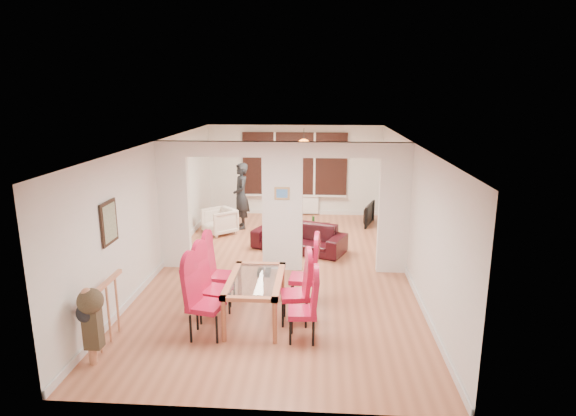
# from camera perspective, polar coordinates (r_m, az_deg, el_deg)

# --- Properties ---
(floor) EXTENTS (5.00, 9.00, 0.01)m
(floor) POSITION_cam_1_polar(r_m,az_deg,el_deg) (9.97, -0.64, -7.17)
(floor) COLOR #B06647
(floor) RESTS_ON ground
(room_walls) EXTENTS (5.00, 9.00, 2.60)m
(room_walls) POSITION_cam_1_polar(r_m,az_deg,el_deg) (9.58, -0.66, 0.11)
(room_walls) COLOR silver
(room_walls) RESTS_ON floor
(divider_wall) EXTENTS (5.00, 0.18, 2.60)m
(divider_wall) POSITION_cam_1_polar(r_m,az_deg,el_deg) (9.58, -0.66, 0.11)
(divider_wall) COLOR white
(divider_wall) RESTS_ON floor
(bay_window_blinds) EXTENTS (3.00, 0.08, 1.80)m
(bay_window_blinds) POSITION_cam_1_polar(r_m,az_deg,el_deg) (13.89, 0.79, 5.26)
(bay_window_blinds) COLOR black
(bay_window_blinds) RESTS_ON room_walls
(radiator) EXTENTS (1.40, 0.08, 0.50)m
(radiator) POSITION_cam_1_polar(r_m,az_deg,el_deg) (14.08, 0.77, 0.40)
(radiator) COLOR white
(radiator) RESTS_ON floor
(pendant_light) EXTENTS (0.36, 0.36, 0.36)m
(pendant_light) POSITION_cam_1_polar(r_m,az_deg,el_deg) (12.66, 1.89, 7.39)
(pendant_light) COLOR orange
(pendant_light) RESTS_ON room_walls
(stair_newel) EXTENTS (0.40, 1.20, 1.10)m
(stair_newel) POSITION_cam_1_polar(r_m,az_deg,el_deg) (7.42, -20.72, -11.18)
(stair_newel) COLOR tan
(stair_newel) RESTS_ON floor
(wall_poster) EXTENTS (0.04, 0.52, 0.67)m
(wall_poster) POSITION_cam_1_polar(r_m,az_deg,el_deg) (7.84, -20.45, -1.63)
(wall_poster) COLOR gray
(wall_poster) RESTS_ON room_walls
(pillar_photo) EXTENTS (0.30, 0.03, 0.25)m
(pillar_photo) POSITION_cam_1_polar(r_m,az_deg,el_deg) (9.41, -0.71, 1.75)
(pillar_photo) COLOR #4C8CD8
(pillar_photo) RESTS_ON divider_wall
(dining_table) EXTENTS (0.85, 1.50, 0.70)m
(dining_table) POSITION_cam_1_polar(r_m,az_deg,el_deg) (7.75, -3.87, -10.74)
(dining_table) COLOR #AB5F3F
(dining_table) RESTS_ON floor
(dining_chair_la) EXTENTS (0.56, 0.56, 1.16)m
(dining_chair_la) POSITION_cam_1_polar(r_m,az_deg,el_deg) (7.26, -9.72, -10.72)
(dining_chair_la) COLOR #B41236
(dining_chair_la) RESTS_ON floor
(dining_chair_lb) EXTENTS (0.56, 0.56, 1.15)m
(dining_chair_lb) POSITION_cam_1_polar(r_m,az_deg,el_deg) (7.76, -8.72, -9.06)
(dining_chair_lb) COLOR #B41236
(dining_chair_lb) RESTS_ON floor
(dining_chair_lc) EXTENTS (0.49, 0.49, 1.13)m
(dining_chair_lc) POSITION_cam_1_polar(r_m,az_deg,el_deg) (8.34, -7.97, -7.45)
(dining_chair_lc) COLOR #B41236
(dining_chair_lc) RESTS_ON floor
(dining_chair_ra) EXTENTS (0.43, 0.43, 1.02)m
(dining_chair_ra) POSITION_cam_1_polar(r_m,az_deg,el_deg) (7.10, 1.72, -11.69)
(dining_chair_ra) COLOR #B41236
(dining_chair_ra) RESTS_ON floor
(dining_chair_rb) EXTENTS (0.50, 0.50, 1.09)m
(dining_chair_rb) POSITION_cam_1_polar(r_m,az_deg,el_deg) (7.58, 0.83, -9.68)
(dining_chair_rb) COLOR #B41236
(dining_chair_rb) RESTS_ON floor
(dining_chair_rc) EXTENTS (0.49, 0.49, 1.14)m
(dining_chair_rc) POSITION_cam_1_polar(r_m,az_deg,el_deg) (8.15, 1.86, -7.77)
(dining_chair_rc) COLOR #B41236
(dining_chair_rc) RESTS_ON floor
(sofa) EXTENTS (2.25, 1.53, 0.61)m
(sofa) POSITION_cam_1_polar(r_m,az_deg,el_deg) (10.98, 1.31, -3.46)
(sofa) COLOR black
(sofa) RESTS_ON floor
(armchair) EXTENTS (1.00, 1.00, 0.66)m
(armchair) POSITION_cam_1_polar(r_m,az_deg,el_deg) (12.33, -8.11, -1.56)
(armchair) COLOR beige
(armchair) RESTS_ON floor
(person) EXTENTS (0.73, 0.59, 1.74)m
(person) POSITION_cam_1_polar(r_m,az_deg,el_deg) (12.65, -5.57, 1.43)
(person) COLOR black
(person) RESTS_ON floor
(television) EXTENTS (1.00, 0.44, 0.58)m
(television) POSITION_cam_1_polar(r_m,az_deg,el_deg) (13.25, 9.22, -0.68)
(television) COLOR black
(television) RESTS_ON floor
(coffee_table) EXTENTS (1.05, 0.72, 0.22)m
(coffee_table) POSITION_cam_1_polar(r_m,az_deg,el_deg) (12.33, 2.77, -2.48)
(coffee_table) COLOR black
(coffee_table) RESTS_ON floor
(bottle) EXTENTS (0.07, 0.07, 0.26)m
(bottle) POSITION_cam_1_polar(r_m,az_deg,el_deg) (12.17, 3.02, -1.53)
(bottle) COLOR #143F19
(bottle) RESTS_ON coffee_table
(bowl) EXTENTS (0.20, 0.20, 0.05)m
(bowl) POSITION_cam_1_polar(r_m,az_deg,el_deg) (12.21, 3.69, -2.00)
(bowl) COLOR black
(bowl) RESTS_ON coffee_table
(shoes) EXTENTS (0.25, 0.27, 0.11)m
(shoes) POSITION_cam_1_polar(r_m,az_deg,el_deg) (9.61, -2.85, -7.67)
(shoes) COLOR black
(shoes) RESTS_ON floor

